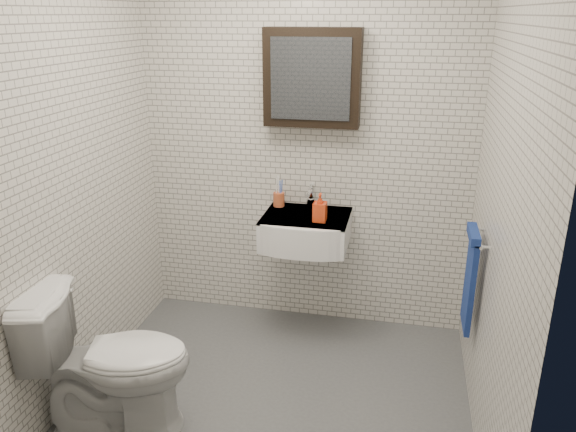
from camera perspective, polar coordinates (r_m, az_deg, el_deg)
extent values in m
cube|color=#4D5155|center=(3.37, -1.65, -18.05)|extent=(2.20, 2.00, 0.01)
cube|color=silver|center=(3.73, 1.81, 7.08)|extent=(2.20, 0.02, 2.50)
cube|color=silver|center=(1.89, -9.21, -6.29)|extent=(2.20, 0.02, 2.50)
cube|color=silver|center=(3.22, -21.31, 3.64)|extent=(0.02, 2.00, 2.50)
cube|color=silver|center=(2.74, 21.00, 0.99)|extent=(0.02, 2.00, 2.50)
cube|color=white|center=(3.65, 1.86, -1.40)|extent=(0.55, 0.45, 0.20)
cylinder|color=silver|center=(3.64, 1.93, 0.00)|extent=(0.31, 0.31, 0.02)
cylinder|color=silver|center=(3.64, 1.93, 0.12)|extent=(0.04, 0.04, 0.01)
cube|color=white|center=(3.62, 1.88, 0.00)|extent=(0.55, 0.45, 0.01)
cylinder|color=silver|center=(3.76, 2.33, 1.34)|extent=(0.06, 0.06, 0.06)
cylinder|color=silver|center=(3.74, 2.35, 2.21)|extent=(0.03, 0.03, 0.08)
cylinder|color=silver|center=(3.68, 2.19, 2.38)|extent=(0.02, 0.12, 0.02)
cube|color=silver|center=(3.76, 2.44, 3.15)|extent=(0.02, 0.09, 0.01)
cube|color=black|center=(3.58, 2.49, 13.84)|extent=(0.60, 0.14, 0.60)
cube|color=#3F444C|center=(3.50, 2.28, 13.71)|extent=(0.49, 0.01, 0.49)
cylinder|color=silver|center=(3.16, 18.77, -2.08)|extent=(0.02, 0.30, 0.02)
cylinder|color=silver|center=(3.29, 18.89, -1.28)|extent=(0.04, 0.02, 0.02)
cylinder|color=silver|center=(3.05, 19.38, -3.00)|extent=(0.04, 0.02, 0.02)
cube|color=navy|center=(3.27, 17.98, -6.46)|extent=(0.03, 0.26, 0.54)
cube|color=navy|center=(3.16, 18.35, -1.80)|extent=(0.05, 0.26, 0.05)
cylinder|color=#B8522E|center=(3.78, -0.93, 1.71)|extent=(0.09, 0.09, 0.09)
cylinder|color=white|center=(3.75, -1.18, 2.56)|extent=(0.02, 0.03, 0.18)
cylinder|color=#436AD9|center=(3.75, -0.80, 2.41)|extent=(0.01, 0.02, 0.16)
cylinder|color=white|center=(3.77, -0.96, 2.72)|extent=(0.02, 0.03, 0.19)
cylinder|color=#436AD9|center=(3.77, -0.65, 2.55)|extent=(0.02, 0.04, 0.17)
imported|color=orange|center=(3.49, 3.26, 0.88)|extent=(0.08, 0.08, 0.18)
imported|color=white|center=(3.10, -17.49, -13.80)|extent=(0.88, 0.63, 0.81)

